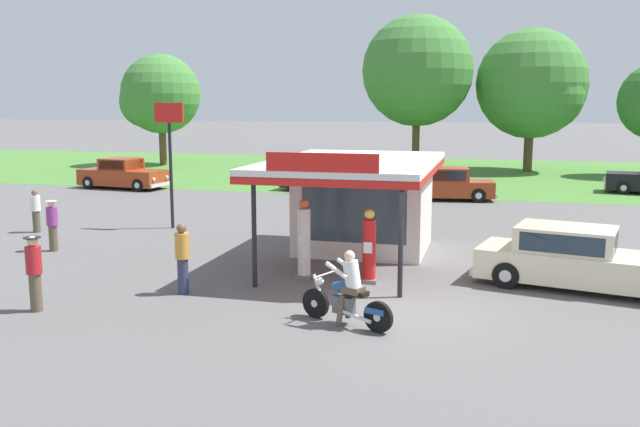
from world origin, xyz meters
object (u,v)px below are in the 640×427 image
Objects in this scene: gas_pump_nearside at (304,242)px; roadside_pole_sign at (170,143)px; gas_pump_offside at (369,249)px; bystander_admiring_sedan at (34,271)px; featured_classic_sedan at (582,261)px; bystander_chatting_near_pumps at (36,210)px; parked_car_back_row_right at (123,175)px; parked_car_second_row_spare at (442,185)px; bystander_standing_back_lot at (52,224)px; bystander_leaning_by_kiosk at (182,257)px; motorcycle_with_rider at (348,294)px; parked_car_back_row_centre_right at (328,178)px.

gas_pump_nearside is 0.46× the size of roadside_pole_sign.
gas_pump_offside reaches higher than bystander_admiring_sedan.
featured_classic_sedan is (5.16, 0.76, -0.17)m from gas_pump_offside.
bystander_chatting_near_pumps is at bearing 127.05° from bystander_admiring_sedan.
parked_car_back_row_right is 22.11m from bystander_admiring_sedan.
parked_car_second_row_spare is 17.99m from bystander_standing_back_lot.
gas_pump_nearside reaches higher than bystander_standing_back_lot.
bystander_leaning_by_kiosk is at bearing -104.97° from parked_car_second_row_spare.
bystander_standing_back_lot is (-8.40, 1.20, -0.12)m from gas_pump_nearside.
motorcycle_with_rider is 6.51m from featured_classic_sedan.
gas_pump_nearside reaches higher than bystander_chatting_near_pumps.
parked_car_back_row_right reaches higher than parked_car_back_row_centre_right.
bystander_standing_back_lot is (-4.76, -16.10, 0.15)m from parked_car_back_row_centre_right.
featured_classic_sedan is 1.07× the size of parked_car_back_row_centre_right.
bystander_standing_back_lot is (-10.75, -14.42, 0.15)m from parked_car_second_row_spare.
parked_car_second_row_spare is 13.62m from roadside_pole_sign.
bystander_leaning_by_kiosk is at bearing -138.08° from gas_pump_nearside.
bystander_leaning_by_kiosk is 1.02× the size of bystander_admiring_sedan.
gas_pump_nearside is at bearing -40.57° from roadside_pole_sign.
featured_classic_sedan is 18.02m from bystander_chatting_near_pumps.
bystander_admiring_sedan is at bearing -57.27° from bystander_standing_back_lot.
featured_classic_sedan is at bearing 8.38° from gas_pump_offside.
gas_pump_offside is at bearing -0.00° from gas_pump_nearside.
motorcycle_with_rider is at bearing -61.04° from gas_pump_nearside.
parked_car_back_row_centre_right is at bearing 122.44° from featured_classic_sedan.
gas_pump_offside is at bearing -16.38° from bystander_chatting_near_pumps.
parked_car_back_row_right reaches higher than featured_classic_sedan.
bystander_chatting_near_pumps is (-13.26, -11.91, 0.10)m from parked_car_second_row_spare.
parked_car_back_row_centre_right is 11.06m from parked_car_back_row_right.
motorcycle_with_rider is 0.40× the size of parked_car_second_row_spare.
roadside_pole_sign reaches higher than bystander_chatting_near_pumps.
bystander_admiring_sedan is (-2.52, -2.06, -0.01)m from bystander_leaning_by_kiosk.
bystander_standing_back_lot is (-10.30, 4.64, 0.19)m from motorcycle_with_rider.
parked_car_second_row_spare reaches higher than featured_classic_sedan.
motorcycle_with_rider is 1.37× the size of bystander_chatting_near_pumps.
gas_pump_nearside is 1.23× the size of bystander_leaning_by_kiosk.
parked_car_back_row_centre_right is 12.25m from roadside_pole_sign.
gas_pump_nearside is at bearing -173.69° from featured_classic_sedan.
roadside_pole_sign is at bearing 118.35° from bystander_leaning_by_kiosk.
bystander_chatting_near_pumps is 5.25m from roadside_pole_sign.
featured_classic_sedan is at bearing 6.31° from gas_pump_nearside.
featured_classic_sedan is 19.60m from parked_car_back_row_centre_right.
gas_pump_offside is at bearing -43.90° from parked_car_back_row_right.
roadside_pole_sign reaches higher than parked_car_second_row_spare.
roadside_pole_sign is (-1.70, 9.89, 2.21)m from bystander_admiring_sedan.
motorcycle_with_rider is at bearing -75.04° from parked_car_back_row_centre_right.
roadside_pole_sign is (-8.52, 9.11, 2.46)m from motorcycle_with_rider.
parked_car_back_row_right is at bearing 107.04° from bystander_chatting_near_pumps.
parked_car_back_row_right is 21.59m from bystander_leaning_by_kiosk.
motorcycle_with_rider is 19.06m from parked_car_second_row_spare.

